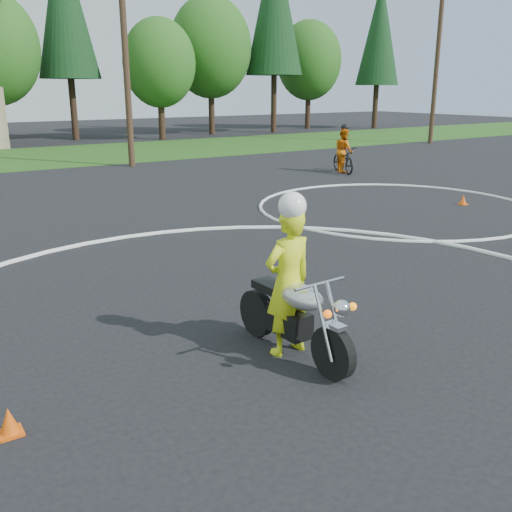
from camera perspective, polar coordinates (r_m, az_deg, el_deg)
ground at (r=6.70m, az=16.95°, el=-14.74°), size 120.00×120.00×0.00m
course_markings at (r=10.91m, az=6.78°, el=-1.73°), size 19.05×19.05×0.12m
primary_motorcycle at (r=7.41m, az=3.90°, el=-5.97°), size 0.78×2.23×1.17m
rider_primary_grp at (r=7.35m, az=3.27°, el=-2.17°), size 0.74×0.50×2.17m
rider_second_grp at (r=24.21m, az=8.76°, el=9.90°), size 1.39×2.19×1.99m
treeline at (r=42.88m, az=-7.10°, el=20.68°), size 38.20×8.10×14.52m
utility_poles at (r=26.38m, az=-12.99°, el=20.01°), size 41.60×1.12×10.00m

